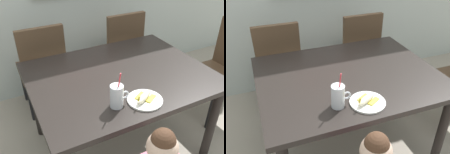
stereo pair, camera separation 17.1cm
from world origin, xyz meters
TOP-DOWN VIEW (x-y plane):
  - ground_plane at (0.00, 0.00)m, footprint 24.00×24.00m
  - dining_table at (0.00, 0.00)m, footprint 1.35×1.07m
  - dining_chair_left at (-0.43, 0.79)m, footprint 0.44×0.45m
  - dining_chair_right at (0.43, 0.77)m, footprint 0.44×0.44m
  - dining_chair_far at (1.14, -0.03)m, footprint 0.44×0.44m
  - milk_cup at (-0.21, -0.34)m, footprint 0.13×0.08m
  - snack_plate at (-0.03, -0.38)m, footprint 0.23×0.23m
  - peeled_banana at (-0.03, -0.37)m, footprint 0.18×0.14m

SIDE VIEW (x-z plane):
  - ground_plane at x=0.00m, z-range 0.00..0.00m
  - dining_chair_left at x=-0.43m, z-range 0.06..1.02m
  - dining_chair_right at x=0.43m, z-range 0.06..1.02m
  - dining_chair_far at x=1.14m, z-range 0.06..1.02m
  - dining_table at x=0.00m, z-range 0.28..1.02m
  - snack_plate at x=-0.03m, z-range 0.74..0.76m
  - peeled_banana at x=-0.03m, z-range 0.74..0.81m
  - milk_cup at x=-0.21m, z-range 0.69..0.94m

